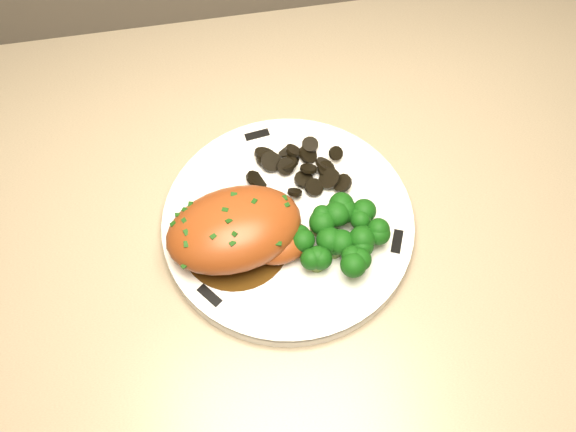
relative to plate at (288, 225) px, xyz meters
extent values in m
cylinder|color=white|center=(0.00, 0.00, 0.00)|extent=(0.31, 0.31, 0.02)
cube|color=black|center=(-0.01, 0.11, 0.01)|extent=(0.03, 0.01, 0.00)
cube|color=black|center=(-0.09, -0.07, 0.01)|extent=(0.02, 0.03, 0.00)
cube|color=black|center=(0.10, -0.04, 0.01)|extent=(0.02, 0.03, 0.00)
cylinder|color=#3F260B|center=(-0.05, -0.01, 0.01)|extent=(0.11, 0.11, 0.00)
ellipsoid|color=#944219|center=(-0.05, -0.01, 0.03)|extent=(0.14, 0.11, 0.05)
ellipsoid|color=#944219|center=(-0.01, -0.03, 0.02)|extent=(0.07, 0.05, 0.03)
cube|color=#133A0C|center=(-0.09, -0.02, 0.06)|extent=(0.01, 0.00, 0.00)
cube|color=#133A0C|center=(-0.08, -0.01, 0.06)|extent=(0.01, 0.00, 0.00)
cube|color=#133A0C|center=(-0.06, -0.01, 0.06)|extent=(0.01, 0.00, 0.00)
cube|color=#133A0C|center=(-0.05, -0.01, 0.06)|extent=(0.01, 0.00, 0.00)
cube|color=#133A0C|center=(-0.03, -0.01, 0.06)|extent=(0.01, 0.00, 0.00)
cube|color=#133A0C|center=(-0.02, 0.00, 0.06)|extent=(0.01, 0.00, 0.00)
cylinder|color=black|center=(0.05, 0.05, 0.01)|extent=(0.02, 0.01, 0.01)
cylinder|color=black|center=(0.05, 0.06, 0.01)|extent=(0.02, 0.02, 0.01)
cylinder|color=black|center=(0.05, 0.06, 0.02)|extent=(0.02, 0.02, 0.01)
cylinder|color=black|center=(0.04, 0.07, 0.01)|extent=(0.02, 0.02, 0.01)
cylinder|color=black|center=(0.03, 0.07, 0.01)|extent=(0.02, 0.02, 0.01)
cylinder|color=black|center=(0.03, 0.07, 0.02)|extent=(0.02, 0.02, 0.01)
cylinder|color=black|center=(0.02, 0.07, 0.01)|extent=(0.02, 0.02, 0.01)
cylinder|color=black|center=(0.01, 0.07, 0.01)|extent=(0.02, 0.02, 0.00)
cylinder|color=black|center=(0.00, 0.07, 0.02)|extent=(0.03, 0.03, 0.01)
cylinder|color=black|center=(-0.01, 0.06, 0.01)|extent=(0.02, 0.03, 0.02)
cylinder|color=black|center=(-0.01, 0.06, 0.01)|extent=(0.02, 0.02, 0.01)
cylinder|color=black|center=(-0.01, 0.05, 0.02)|extent=(0.02, 0.02, 0.01)
cylinder|color=black|center=(-0.01, 0.05, 0.01)|extent=(0.03, 0.03, 0.01)
cylinder|color=black|center=(-0.01, 0.04, 0.01)|extent=(0.03, 0.03, 0.01)
cylinder|color=black|center=(0.00, 0.04, 0.02)|extent=(0.03, 0.03, 0.02)
cylinder|color=black|center=(0.01, 0.03, 0.01)|extent=(0.03, 0.03, 0.02)
cylinder|color=black|center=(0.02, 0.03, 0.01)|extent=(0.03, 0.03, 0.01)
cylinder|color=black|center=(0.03, 0.03, 0.02)|extent=(0.03, 0.03, 0.01)
cylinder|color=black|center=(0.03, 0.03, 0.01)|extent=(0.03, 0.03, 0.01)
cylinder|color=black|center=(0.04, 0.04, 0.01)|extent=(0.03, 0.03, 0.01)
cylinder|color=black|center=(0.05, 0.04, 0.02)|extent=(0.03, 0.03, 0.02)
cylinder|color=black|center=(0.05, 0.05, 0.01)|extent=(0.03, 0.03, 0.02)
cylinder|color=olive|center=(0.03, -0.02, 0.02)|extent=(0.01, 0.01, 0.02)
sphere|color=black|center=(0.03, -0.02, 0.03)|extent=(0.02, 0.02, 0.02)
cylinder|color=olive|center=(0.05, -0.01, 0.02)|extent=(0.01, 0.01, 0.02)
sphere|color=black|center=(0.05, -0.01, 0.03)|extent=(0.02, 0.02, 0.02)
cylinder|color=olive|center=(0.07, -0.02, 0.02)|extent=(0.01, 0.01, 0.02)
sphere|color=black|center=(0.07, -0.02, 0.03)|extent=(0.02, 0.02, 0.02)
cylinder|color=olive|center=(0.04, -0.04, 0.02)|extent=(0.01, 0.01, 0.02)
sphere|color=black|center=(0.04, -0.04, 0.03)|extent=(0.02, 0.02, 0.02)
cylinder|color=olive|center=(0.07, -0.05, 0.02)|extent=(0.01, 0.01, 0.02)
sphere|color=black|center=(0.07, -0.05, 0.03)|extent=(0.02, 0.02, 0.02)
cylinder|color=olive|center=(0.08, -0.03, 0.02)|extent=(0.01, 0.01, 0.02)
sphere|color=black|center=(0.08, -0.03, 0.03)|extent=(0.02, 0.02, 0.02)
cylinder|color=olive|center=(0.02, -0.05, 0.02)|extent=(0.01, 0.01, 0.02)
sphere|color=black|center=(0.02, -0.05, 0.03)|extent=(0.02, 0.02, 0.02)
cylinder|color=olive|center=(0.05, -0.07, 0.02)|extent=(0.01, 0.01, 0.02)
sphere|color=black|center=(0.05, -0.07, 0.03)|extent=(0.02, 0.02, 0.02)
cylinder|color=olive|center=(0.01, -0.03, 0.02)|extent=(0.01, 0.01, 0.02)
sphere|color=black|center=(0.01, -0.03, 0.03)|extent=(0.02, 0.02, 0.02)
camera|label=1|loc=(-0.06, -0.34, 0.64)|focal=45.00mm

